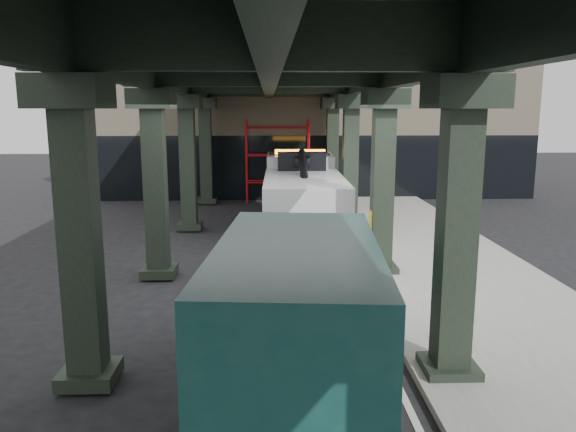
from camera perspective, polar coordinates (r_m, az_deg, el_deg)
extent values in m
plane|color=black|center=(13.50, -0.08, -8.62)|extent=(90.00, 90.00, 0.00)
cube|color=gray|center=(16.14, 15.94, -5.49)|extent=(5.00, 40.00, 0.15)
cube|color=silver|center=(15.53, 6.00, -6.02)|extent=(0.12, 38.00, 0.01)
cube|color=black|center=(9.44, 16.73, -1.84)|extent=(0.55, 0.55, 5.00)
cube|color=black|center=(9.23, 17.50, 11.92)|extent=(1.10, 1.10, 0.50)
cube|color=black|center=(10.19, 15.99, -14.68)|extent=(0.90, 0.90, 0.24)
cube|color=black|center=(15.16, 9.56, 3.12)|extent=(0.55, 0.55, 5.00)
cube|color=black|center=(15.03, 9.83, 11.65)|extent=(1.10, 1.10, 0.50)
cube|color=black|center=(15.63, 9.29, -5.33)|extent=(0.90, 0.90, 0.24)
cube|color=black|center=(21.03, 6.34, 5.33)|extent=(0.55, 0.55, 5.00)
cube|color=black|center=(20.94, 6.47, 11.47)|extent=(1.10, 1.10, 0.50)
cube|color=black|center=(21.38, 6.21, -0.87)|extent=(0.90, 0.90, 0.24)
cube|color=black|center=(26.96, 4.52, 6.57)|extent=(0.55, 0.55, 5.00)
cube|color=black|center=(26.89, 4.59, 11.35)|extent=(1.10, 1.10, 0.50)
cube|color=black|center=(27.23, 4.44, 1.70)|extent=(0.90, 0.90, 0.24)
cube|color=black|center=(9.43, -20.37, -2.08)|extent=(0.55, 0.55, 5.00)
cube|color=black|center=(9.22, -21.31, 11.69)|extent=(1.10, 1.10, 0.50)
cube|color=black|center=(10.18, -19.49, -14.91)|extent=(0.90, 0.90, 0.24)
cube|color=black|center=(15.15, -13.31, 2.98)|extent=(0.55, 0.55, 5.00)
cube|color=black|center=(15.02, -13.69, 11.51)|extent=(1.10, 1.10, 0.50)
cube|color=black|center=(15.63, -12.94, -5.47)|extent=(0.90, 0.90, 0.24)
cube|color=black|center=(21.03, -10.13, 5.23)|extent=(0.55, 0.55, 5.00)
cube|color=black|center=(20.94, -10.34, 11.37)|extent=(1.10, 1.10, 0.50)
cube|color=black|center=(21.38, -9.93, -0.97)|extent=(0.90, 0.90, 0.24)
cube|color=black|center=(26.96, -8.34, 6.49)|extent=(0.55, 0.55, 5.00)
cube|color=black|center=(26.89, -8.48, 11.27)|extent=(1.10, 1.10, 0.50)
cube|color=black|center=(27.23, -8.21, 1.62)|extent=(0.90, 0.90, 0.24)
cube|color=black|center=(15.06, 9.93, 14.70)|extent=(0.35, 32.00, 1.10)
cube|color=black|center=(15.06, -13.83, 14.55)|extent=(0.35, 32.00, 1.10)
cube|color=black|center=(14.76, -1.95, 14.93)|extent=(0.35, 32.00, 1.10)
cube|color=black|center=(14.82, -1.97, 17.63)|extent=(7.40, 32.00, 0.30)
cube|color=#C6B793|center=(32.81, 2.32, 9.97)|extent=(22.00, 10.00, 8.00)
cylinder|color=red|center=(27.75, -4.19, 5.66)|extent=(0.08, 0.08, 4.00)
cylinder|color=red|center=(26.96, -4.26, 5.51)|extent=(0.08, 0.08, 4.00)
cylinder|color=red|center=(27.80, 2.03, 5.69)|extent=(0.08, 0.08, 4.00)
cylinder|color=red|center=(27.00, 2.15, 5.54)|extent=(0.08, 0.08, 4.00)
cylinder|color=red|center=(27.84, -1.07, 3.63)|extent=(3.00, 0.08, 0.08)
cylinder|color=red|center=(27.71, -1.08, 6.30)|extent=(3.00, 0.08, 0.08)
cylinder|color=red|center=(27.64, -1.09, 8.99)|extent=(3.00, 0.08, 0.08)
cube|color=black|center=(20.10, 1.48, 0.17)|extent=(1.24, 8.29, 0.28)
cube|color=silver|center=(22.74, 1.19, 3.80)|extent=(2.63, 2.69, 1.99)
cube|color=silver|center=(23.96, 1.08, 2.84)|extent=(2.60, 0.81, 0.99)
cube|color=black|center=(22.95, 1.17, 5.26)|extent=(2.45, 1.47, 0.94)
cube|color=silver|center=(18.73, 1.66, 1.60)|extent=(2.74, 5.56, 1.54)
cube|color=orange|center=(22.41, 1.22, 6.53)|extent=(1.99, 0.34, 0.18)
cube|color=black|center=(20.78, 1.40, 5.58)|extent=(1.78, 0.69, 0.66)
cylinder|color=black|center=(18.84, 1.64, 4.19)|extent=(0.33, 3.86, 1.48)
cube|color=black|center=(16.21, 2.09, -3.85)|extent=(0.36, 1.55, 0.20)
cube|color=black|center=(15.48, 2.25, -4.78)|extent=(1.77, 0.30, 0.20)
cylinder|color=black|center=(23.21, -1.85, 1.19)|extent=(0.41, 1.22, 1.21)
cylinder|color=silver|center=(23.21, -1.85, 1.19)|extent=(0.44, 0.67, 0.67)
cylinder|color=black|center=(23.30, 4.13, 1.21)|extent=(0.41, 1.22, 1.21)
cylinder|color=silver|center=(23.30, 4.13, 1.21)|extent=(0.44, 0.67, 0.67)
cylinder|color=black|center=(19.63, -2.00, -0.59)|extent=(0.41, 1.22, 1.21)
cylinder|color=silver|center=(19.63, -2.00, -0.59)|extent=(0.44, 0.67, 0.67)
cylinder|color=black|center=(19.74, 5.06, -0.56)|extent=(0.41, 1.22, 1.21)
cylinder|color=silver|center=(19.74, 5.06, -0.56)|extent=(0.44, 0.67, 0.67)
cylinder|color=black|center=(18.23, -2.07, -1.48)|extent=(0.41, 1.22, 1.21)
cylinder|color=silver|center=(18.23, -2.07, -1.48)|extent=(0.44, 0.67, 0.67)
cylinder|color=black|center=(18.35, 5.53, -1.45)|extent=(0.41, 1.22, 1.21)
cylinder|color=silver|center=(18.35, 5.53, -1.45)|extent=(0.44, 0.67, 0.67)
cube|color=#12423D|center=(11.44, 1.45, -6.68)|extent=(2.37, 1.41, 1.00)
cube|color=#12423D|center=(8.41, 0.93, -10.06)|extent=(2.74, 5.17, 2.16)
cube|color=#9B734F|center=(9.16, 1.01, -14.26)|extent=(2.89, 6.39, 0.39)
cube|color=black|center=(10.77, 1.41, -2.88)|extent=(2.20, 0.66, 0.92)
cube|color=black|center=(8.54, 1.02, -5.78)|extent=(2.69, 4.18, 0.61)
cube|color=silver|center=(12.13, 1.51, -7.84)|extent=(2.22, 0.32, 0.33)
cylinder|color=black|center=(11.65, -4.11, -9.43)|extent=(0.39, 0.96, 0.93)
cylinder|color=silver|center=(11.65, -4.11, -9.43)|extent=(0.40, 0.54, 0.51)
cylinder|color=black|center=(11.60, 7.00, -9.57)|extent=(0.39, 0.96, 0.93)
cylinder|color=silver|center=(11.60, 7.00, -9.57)|extent=(0.40, 0.54, 0.51)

